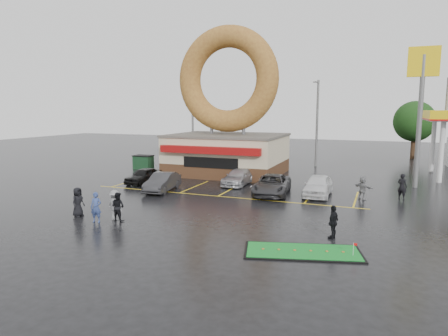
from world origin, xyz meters
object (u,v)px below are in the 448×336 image
at_px(streetlight_right, 445,122).
at_px(car_white, 318,186).
at_px(car_silver, 238,177).
at_px(dumpster, 143,162).
at_px(shell_sign, 422,91).
at_px(person_blue, 96,207).
at_px(car_dgrey, 162,182).
at_px(donut_shop, 227,126).
at_px(car_black, 144,176).
at_px(streetlight_mid, 317,121).
at_px(streetlight_left, 192,120).
at_px(putting_green, 303,252).
at_px(person_cameraman, 333,222).
at_px(car_grey, 272,185).

height_order(streetlight_right, car_white, streetlight_right).
distance_m(car_silver, dumpster, 12.74).
bearing_deg(shell_sign, person_blue, -134.36).
bearing_deg(shell_sign, car_dgrey, -154.04).
bearing_deg(car_silver, donut_shop, 121.37).
bearing_deg(car_black, shell_sign, 22.11).
relative_size(shell_sign, streetlight_mid, 1.18).
xyz_separation_m(streetlight_left, car_silver, (9.89, -11.92, -4.17)).
height_order(donut_shop, dumpster, donut_shop).
bearing_deg(putting_green, person_blue, 177.32).
height_order(streetlight_mid, dumpster, streetlight_mid).
height_order(car_white, person_cameraman, person_cameraman).
distance_m(streetlight_mid, car_grey, 16.06).
bearing_deg(person_cameraman, car_silver, -125.11).
distance_m(person_cameraman, putting_green, 2.67).
bearing_deg(person_cameraman, car_white, -150.26).
relative_size(car_white, person_blue, 2.64).
relative_size(streetlight_right, car_dgrey, 2.18).
xyz_separation_m(streetlight_mid, streetlight_right, (12.00, 1.00, 0.00)).
distance_m(streetlight_mid, car_silver, 14.18).
bearing_deg(streetlight_right, car_black, -145.19).
xyz_separation_m(streetlight_mid, person_cameraman, (4.51, -24.01, -3.99)).
relative_size(donut_shop, shell_sign, 1.27).
height_order(car_silver, putting_green, car_silver).
distance_m(streetlight_mid, car_dgrey, 19.79).
bearing_deg(donut_shop, car_black, -121.12).
height_order(streetlight_mid, car_grey, streetlight_mid).
relative_size(car_black, person_cameraman, 2.35).
bearing_deg(car_black, streetlight_right, 39.58).
bearing_deg(putting_green, shell_sign, 72.69).
distance_m(car_black, dumpster, 8.34).
bearing_deg(shell_sign, putting_green, -107.31).
xyz_separation_m(streetlight_mid, car_dgrey, (-8.46, -17.42, -4.10)).
distance_m(car_silver, car_grey, 4.32).
relative_size(streetlight_left, streetlight_mid, 1.00).
relative_size(streetlight_mid, car_grey, 1.80).
bearing_deg(car_dgrey, car_grey, 6.59).
bearing_deg(putting_green, donut_shop, 119.78).
height_order(car_black, putting_green, car_black).
xyz_separation_m(car_dgrey, person_cameraman, (12.97, -6.59, 0.11)).
bearing_deg(streetlight_right, car_grey, -127.48).
bearing_deg(streetlight_mid, car_white, -80.65).
distance_m(streetlight_left, car_white, 21.87).
relative_size(shell_sign, person_cameraman, 6.68).
distance_m(car_white, person_cameraman, 9.40).
xyz_separation_m(car_grey, putting_green, (4.22, -10.87, -0.65)).
relative_size(car_silver, putting_green, 0.80).
relative_size(car_dgrey, car_silver, 0.97).
relative_size(car_dgrey, dumpster, 2.30).
bearing_deg(dumpster, shell_sign, -2.60).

